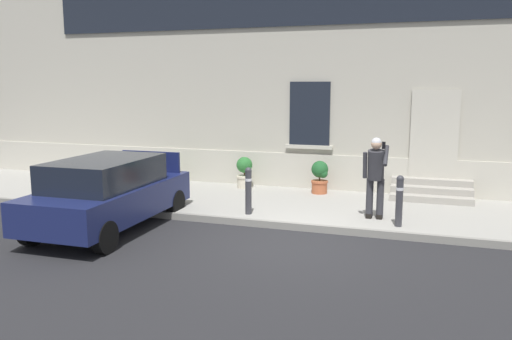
{
  "coord_description": "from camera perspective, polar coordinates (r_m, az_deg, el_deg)",
  "views": [
    {
      "loc": [
        2.35,
        -9.15,
        2.98
      ],
      "look_at": [
        -1.21,
        1.6,
        1.1
      ],
      "focal_mm": 36.33,
      "sensor_mm": 36.0,
      "label": 1
    }
  ],
  "objects": [
    {
      "name": "person_on_phone",
      "position": [
        11.14,
        13.03,
        -0.28
      ],
      "size": [
        0.51,
        0.5,
        1.75
      ],
      "rotation": [
        0.0,
        0.0,
        0.24
      ],
      "color": "#2D2D33",
      "rests_on": "sidewalk"
    },
    {
      "name": "planter_cream",
      "position": [
        14.26,
        -1.26,
        -0.17
      ],
      "size": [
        0.44,
        0.44,
        0.86
      ],
      "color": "beige",
      "rests_on": "sidewalk"
    },
    {
      "name": "planter_olive",
      "position": [
        14.86,
        -9.33,
        0.1
      ],
      "size": [
        0.44,
        0.44,
        0.86
      ],
      "color": "#606B38",
      "rests_on": "sidewalk"
    },
    {
      "name": "sidewalk",
      "position": [
        12.53,
        7.01,
        -4.06
      ],
      "size": [
        24.0,
        3.6,
        0.15
      ],
      "primitive_type": "cube",
      "color": "#99968E",
      "rests_on": "ground"
    },
    {
      "name": "planter_terracotta",
      "position": [
        13.63,
        7.05,
        -0.68
      ],
      "size": [
        0.44,
        0.44,
        0.86
      ],
      "color": "#B25B38",
      "rests_on": "sidewalk"
    },
    {
      "name": "bollard_near_person",
      "position": [
        10.76,
        15.51,
        -3.09
      ],
      "size": [
        0.15,
        0.15,
        1.04
      ],
      "color": "#333338",
      "rests_on": "sidewalk"
    },
    {
      "name": "building_facade",
      "position": [
        14.65,
        9.3,
        12.23
      ],
      "size": [
        24.0,
        1.52,
        7.5
      ],
      "color": "#B2AD9E",
      "rests_on": "ground"
    },
    {
      "name": "hatchback_car_navy",
      "position": [
        11.06,
        -15.88,
        -2.37
      ],
      "size": [
        1.83,
        4.08,
        1.5
      ],
      "color": "#161E4C",
      "rests_on": "ground"
    },
    {
      "name": "ground_plane",
      "position": [
        9.91,
        3.77,
        -8.1
      ],
      "size": [
        80.0,
        80.0,
        0.0
      ],
      "primitive_type": "plane",
      "color": "#232326"
    },
    {
      "name": "bollard_far_left",
      "position": [
        11.35,
        -0.84,
        -2.1
      ],
      "size": [
        0.15,
        0.15,
        1.04
      ],
      "color": "#333338",
      "rests_on": "sidewalk"
    },
    {
      "name": "entrance_stoop",
      "position": [
        13.64,
        18.73,
        -2.26
      ],
      "size": [
        1.95,
        0.96,
        0.48
      ],
      "color": "#9E998E",
      "rests_on": "sidewalk"
    },
    {
      "name": "curb_edge",
      "position": [
        10.76,
        5.04,
        -6.27
      ],
      "size": [
        24.0,
        0.12,
        0.15
      ],
      "primitive_type": "cube",
      "color": "gray",
      "rests_on": "ground"
    }
  ]
}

